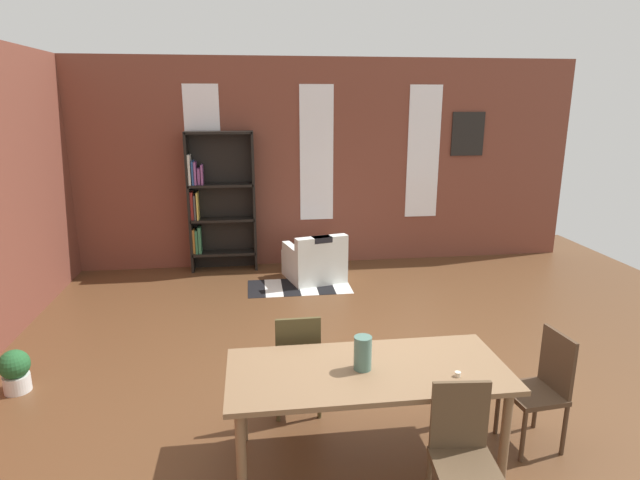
{
  "coord_description": "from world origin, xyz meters",
  "views": [
    {
      "loc": [
        -1.08,
        -4.53,
        2.69
      ],
      "look_at": [
        -0.3,
        1.34,
        1.1
      ],
      "focal_mm": 29.31,
      "sensor_mm": 36.0,
      "label": 1
    }
  ],
  "objects_px": {
    "dining_chair_near_right": "(463,452)",
    "vase_on_table": "(363,353)",
    "dining_table": "(368,378)",
    "dining_chair_head_right": "(542,386)",
    "potted_plant_by_shelf": "(15,370)",
    "dining_chair_far_left": "(297,360)",
    "armchair_white": "(315,262)",
    "bookshelf_tall": "(217,201)"
  },
  "relations": [
    {
      "from": "dining_table",
      "to": "dining_chair_far_left",
      "type": "height_order",
      "value": "dining_chair_far_left"
    },
    {
      "from": "vase_on_table",
      "to": "dining_chair_near_right",
      "type": "relative_size",
      "value": 0.27
    },
    {
      "from": "potted_plant_by_shelf",
      "to": "dining_table",
      "type": "bearing_deg",
      "value": -24.17
    },
    {
      "from": "armchair_white",
      "to": "bookshelf_tall",
      "type": "bearing_deg",
      "value": 154.2
    },
    {
      "from": "dining_chair_near_right",
      "to": "vase_on_table",
      "type": "bearing_deg",
      "value": 127.11
    },
    {
      "from": "dining_table",
      "to": "potted_plant_by_shelf",
      "type": "xyz_separation_m",
      "value": [
        -3.09,
        1.39,
        -0.47
      ]
    },
    {
      "from": "dining_table",
      "to": "dining_chair_far_left",
      "type": "relative_size",
      "value": 2.19
    },
    {
      "from": "dining_chair_far_left",
      "to": "bookshelf_tall",
      "type": "xyz_separation_m",
      "value": [
        -0.9,
        4.26,
        0.63
      ]
    },
    {
      "from": "armchair_white",
      "to": "potted_plant_by_shelf",
      "type": "relative_size",
      "value": 2.32
    },
    {
      "from": "dining_chair_head_right",
      "to": "dining_chair_near_right",
      "type": "bearing_deg",
      "value": -143.72
    },
    {
      "from": "dining_chair_near_right",
      "to": "armchair_white",
      "type": "relative_size",
      "value": 0.98
    },
    {
      "from": "bookshelf_tall",
      "to": "potted_plant_by_shelf",
      "type": "height_order",
      "value": "bookshelf_tall"
    },
    {
      "from": "dining_chair_far_left",
      "to": "armchair_white",
      "type": "height_order",
      "value": "dining_chair_far_left"
    },
    {
      "from": "bookshelf_tall",
      "to": "armchair_white",
      "type": "height_order",
      "value": "bookshelf_tall"
    },
    {
      "from": "dining_table",
      "to": "armchair_white",
      "type": "height_order",
      "value": "dining_table"
    },
    {
      "from": "bookshelf_tall",
      "to": "vase_on_table",
      "type": "bearing_deg",
      "value": -75.02
    },
    {
      "from": "dining_chair_far_left",
      "to": "vase_on_table",
      "type": "bearing_deg",
      "value": -57.98
    },
    {
      "from": "dining_chair_near_right",
      "to": "bookshelf_tall",
      "type": "relative_size",
      "value": 0.43
    },
    {
      "from": "dining_table",
      "to": "dining_chair_head_right",
      "type": "distance_m",
      "value": 1.42
    },
    {
      "from": "dining_table",
      "to": "potted_plant_by_shelf",
      "type": "bearing_deg",
      "value": 155.83
    },
    {
      "from": "vase_on_table",
      "to": "dining_chair_near_right",
      "type": "xyz_separation_m",
      "value": [
        0.52,
        -0.68,
        -0.38
      ]
    },
    {
      "from": "bookshelf_tall",
      "to": "armchair_white",
      "type": "xyz_separation_m",
      "value": [
        1.49,
        -0.72,
        -0.86
      ]
    },
    {
      "from": "dining_table",
      "to": "bookshelf_tall",
      "type": "height_order",
      "value": "bookshelf_tall"
    },
    {
      "from": "dining_table",
      "to": "dining_chair_far_left",
      "type": "xyz_separation_m",
      "value": [
        -0.47,
        0.68,
        -0.18
      ]
    },
    {
      "from": "vase_on_table",
      "to": "dining_chair_head_right",
      "type": "bearing_deg",
      "value": 0.28
    },
    {
      "from": "dining_chair_near_right",
      "to": "dining_chair_far_left",
      "type": "bearing_deg",
      "value": 124.64
    },
    {
      "from": "vase_on_table",
      "to": "dining_chair_head_right",
      "type": "height_order",
      "value": "vase_on_table"
    },
    {
      "from": "dining_chair_far_left",
      "to": "armchair_white",
      "type": "distance_m",
      "value": 3.6
    },
    {
      "from": "dining_chair_head_right",
      "to": "dining_chair_near_right",
      "type": "relative_size",
      "value": 1.0
    },
    {
      "from": "dining_chair_head_right",
      "to": "potted_plant_by_shelf",
      "type": "relative_size",
      "value": 2.26
    },
    {
      "from": "dining_chair_near_right",
      "to": "armchair_white",
      "type": "distance_m",
      "value": 4.92
    },
    {
      "from": "dining_chair_far_left",
      "to": "bookshelf_tall",
      "type": "height_order",
      "value": "bookshelf_tall"
    },
    {
      "from": "dining_table",
      "to": "vase_on_table",
      "type": "bearing_deg",
      "value": 180.0
    },
    {
      "from": "vase_on_table",
      "to": "dining_chair_head_right",
      "type": "xyz_separation_m",
      "value": [
        1.45,
        0.01,
        -0.38
      ]
    },
    {
      "from": "dining_table",
      "to": "dining_chair_head_right",
      "type": "xyz_separation_m",
      "value": [
        1.41,
        0.01,
        -0.18
      ]
    },
    {
      "from": "vase_on_table",
      "to": "dining_chair_head_right",
      "type": "distance_m",
      "value": 1.5
    },
    {
      "from": "bookshelf_tall",
      "to": "armchair_white",
      "type": "distance_m",
      "value": 1.87
    },
    {
      "from": "vase_on_table",
      "to": "armchair_white",
      "type": "distance_m",
      "value": 4.27
    },
    {
      "from": "dining_table",
      "to": "bookshelf_tall",
      "type": "xyz_separation_m",
      "value": [
        -1.36,
        4.94,
        0.45
      ]
    },
    {
      "from": "bookshelf_tall",
      "to": "dining_table",
      "type": "bearing_deg",
      "value": -74.58
    },
    {
      "from": "vase_on_table",
      "to": "armchair_white",
      "type": "height_order",
      "value": "vase_on_table"
    },
    {
      "from": "dining_chair_near_right",
      "to": "potted_plant_by_shelf",
      "type": "xyz_separation_m",
      "value": [
        -3.56,
        2.07,
        -0.29
      ]
    }
  ]
}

